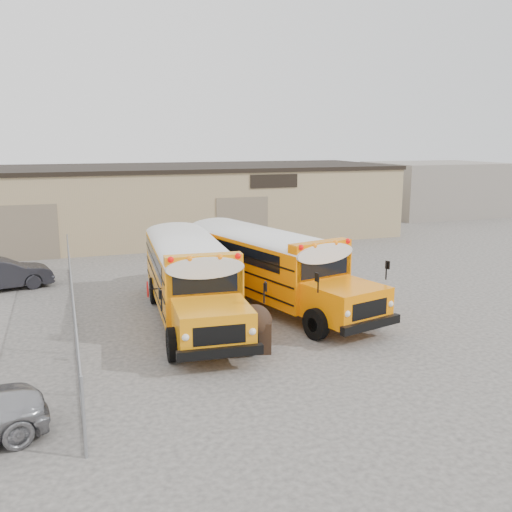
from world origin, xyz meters
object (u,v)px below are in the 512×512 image
object	(u,v)px
school_bus_right	(196,238)
car_dark	(0,274)
school_bus_left	(171,242)
tarp_bundle	(255,327)

from	to	relation	value
school_bus_right	car_dark	distance (m)	8.75
car_dark	school_bus_left	bearing A→B (deg)	-104.49
school_bus_right	tarp_bundle	world-z (taller)	school_bus_right
school_bus_right	school_bus_left	bearing A→B (deg)	-158.29
school_bus_left	car_dark	world-z (taller)	school_bus_left
school_bus_left	school_bus_right	world-z (taller)	school_bus_right
tarp_bundle	car_dark	xyz separation A→B (m)	(-8.09, 10.34, -0.05)
car_dark	tarp_bundle	bearing A→B (deg)	-154.63
school_bus_left	car_dark	distance (m)	7.48
school_bus_right	tarp_bundle	xyz separation A→B (m)	(-0.60, -10.61, -0.98)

